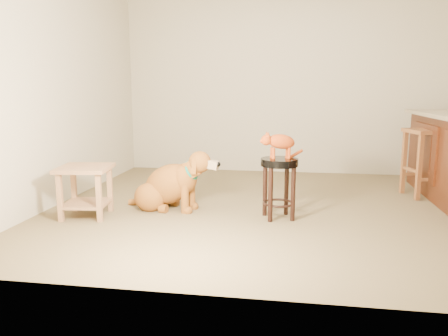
% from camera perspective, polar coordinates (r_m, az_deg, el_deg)
% --- Properties ---
extents(floor, '(4.50, 4.00, 0.01)m').
position_cam_1_polar(floor, '(4.51, 6.60, -5.16)').
color(floor, brown).
rests_on(floor, ground).
extents(room_shell, '(4.54, 4.04, 2.62)m').
position_cam_1_polar(room_shell, '(4.37, 7.07, 16.54)').
color(room_shell, '#BAB196').
rests_on(room_shell, ground).
extents(padded_stool, '(0.37, 0.37, 0.57)m').
position_cam_1_polar(padded_stool, '(4.06, 7.21, -1.05)').
color(padded_stool, black).
rests_on(padded_stool, ground).
extents(wood_stool, '(0.50, 0.50, 0.76)m').
position_cam_1_polar(wood_stool, '(5.36, 24.81, 0.75)').
color(wood_stool, brown).
rests_on(wood_stool, ground).
extents(side_table, '(0.52, 0.52, 0.48)m').
position_cam_1_polar(side_table, '(4.31, -17.65, -1.95)').
color(side_table, '#966A45').
rests_on(side_table, ground).
extents(golden_retriever, '(1.00, 0.54, 0.65)m').
position_cam_1_polar(golden_retriever, '(4.40, -7.10, -2.30)').
color(golden_retriever, brown).
rests_on(golden_retriever, ground).
extents(tabby_kitten, '(0.40, 0.26, 0.27)m').
position_cam_1_polar(tabby_kitten, '(4.01, 7.16, 3.33)').
color(tabby_kitten, '#96360F').
rests_on(tabby_kitten, padded_stool).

